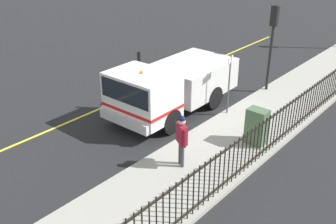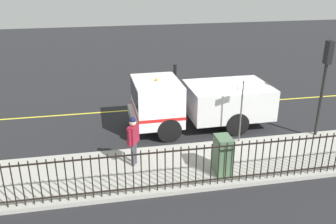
% 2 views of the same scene
% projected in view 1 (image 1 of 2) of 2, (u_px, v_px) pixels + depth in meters
% --- Properties ---
extents(ground_plane, '(59.01, 59.01, 0.00)m').
position_uv_depth(ground_plane, '(191.00, 106.00, 16.84)').
color(ground_plane, '#232326').
rests_on(ground_plane, ground).
extents(sidewalk_slab, '(3.02, 26.82, 0.13)m').
position_uv_depth(sidewalk_slab, '(253.00, 126.00, 15.08)').
color(sidewalk_slab, '#A3A099').
rests_on(sidewalk_slab, ground).
extents(lane_marking, '(0.12, 24.14, 0.01)m').
position_uv_depth(lane_marking, '(145.00, 90.00, 18.42)').
color(lane_marking, yellow).
rests_on(lane_marking, ground).
extents(work_truck, '(2.58, 5.89, 2.48)m').
position_uv_depth(work_truck, '(168.00, 85.00, 15.68)').
color(work_truck, white).
rests_on(work_truck, ground).
extents(worker_standing, '(0.56, 0.44, 1.73)m').
position_uv_depth(worker_standing, '(182.00, 136.00, 12.10)').
color(worker_standing, maroon).
rests_on(worker_standing, sidewalk_slab).
extents(iron_fence, '(0.04, 22.83, 1.39)m').
position_uv_depth(iron_fence, '(289.00, 118.00, 13.95)').
color(iron_fence, black).
rests_on(iron_fence, sidewalk_slab).
extents(traffic_light_near, '(0.31, 0.22, 3.74)m').
position_uv_depth(traffic_light_near, '(273.00, 31.00, 16.99)').
color(traffic_light_near, black).
rests_on(traffic_light_near, sidewalk_slab).
extents(utility_cabinet, '(0.69, 0.48, 1.27)m').
position_uv_depth(utility_cabinet, '(257.00, 127.00, 13.54)').
color(utility_cabinet, '#4C6B4C').
rests_on(utility_cabinet, sidewalk_slab).
extents(traffic_cone, '(0.45, 0.45, 0.65)m').
position_uv_depth(traffic_cone, '(131.00, 96.00, 16.95)').
color(traffic_cone, orange).
rests_on(traffic_cone, ground).
extents(street_sign, '(0.16, 0.49, 2.41)m').
position_uv_depth(street_sign, '(229.00, 77.00, 15.31)').
color(street_sign, '#4C4C4C').
rests_on(street_sign, sidewalk_slab).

